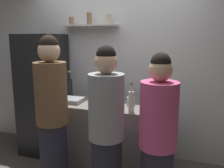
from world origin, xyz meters
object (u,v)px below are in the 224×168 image
(baking_pan, at_px, (69,100))
(wine_bottle_dark_glass, at_px, (70,87))
(utensil_holder, at_px, (131,101))
(wine_bottle_pale_glass, at_px, (131,101))
(water_bottle_plastic, at_px, (104,90))
(refrigerator, at_px, (43,94))
(person_grey_hoodie, at_px, (106,134))
(person_brown_jacket, at_px, (52,119))
(person_pink_top, at_px, (158,144))

(baking_pan, height_order, wine_bottle_dark_glass, wine_bottle_dark_glass)
(baking_pan, relative_size, utensil_holder, 1.55)
(wine_bottle_pale_glass, xyz_separation_m, water_bottle_plastic, (-0.50, 0.47, -0.02))
(wine_bottle_pale_glass, relative_size, water_bottle_plastic, 1.34)
(refrigerator, height_order, utensil_holder, refrigerator)
(wine_bottle_dark_glass, bearing_deg, water_bottle_plastic, 6.94)
(wine_bottle_pale_glass, xyz_separation_m, person_grey_hoodie, (-0.13, -0.44, -0.23))
(utensil_holder, distance_m, person_brown_jacket, 0.93)
(wine_bottle_pale_glass, bearing_deg, person_brown_jacket, -155.56)
(wine_bottle_pale_glass, xyz_separation_m, person_brown_jacket, (-0.78, -0.35, -0.18))
(wine_bottle_pale_glass, bearing_deg, baking_pan, 170.12)
(water_bottle_plastic, height_order, person_pink_top, person_pink_top)
(utensil_holder, height_order, wine_bottle_pale_glass, wine_bottle_pale_glass)
(utensil_holder, xyz_separation_m, person_brown_jacket, (-0.71, -0.59, -0.11))
(refrigerator, xyz_separation_m, baking_pan, (0.66, -0.39, 0.07))
(utensil_holder, relative_size, person_pink_top, 0.14)
(wine_bottle_pale_glass, distance_m, person_pink_top, 0.62)
(utensil_holder, bearing_deg, wine_bottle_dark_glass, 169.14)
(person_pink_top, bearing_deg, person_brown_jacket, 167.90)
(baking_pan, relative_size, wine_bottle_dark_glass, 0.97)
(baking_pan, bearing_deg, utensil_holder, 6.75)
(utensil_holder, relative_size, person_grey_hoodie, 0.13)
(water_bottle_plastic, bearing_deg, person_brown_jacket, -108.87)
(utensil_holder, relative_size, wine_bottle_pale_glass, 0.68)
(wine_bottle_dark_glass, relative_size, person_grey_hoodie, 0.21)
(person_brown_jacket, relative_size, person_pink_top, 1.09)
(water_bottle_plastic, distance_m, person_pink_top, 1.26)
(water_bottle_plastic, bearing_deg, refrigerator, 176.05)
(refrigerator, bearing_deg, wine_bottle_dark_glass, -13.77)
(refrigerator, distance_m, person_pink_top, 2.09)
(utensil_holder, distance_m, wine_bottle_pale_glass, 0.26)
(utensil_holder, bearing_deg, wine_bottle_pale_glass, -74.73)
(wine_bottle_dark_glass, bearing_deg, utensil_holder, -10.86)
(baking_pan, xyz_separation_m, person_brown_jacket, (0.06, -0.50, -0.08))
(refrigerator, distance_m, wine_bottle_dark_glass, 0.56)
(water_bottle_plastic, xyz_separation_m, person_pink_top, (0.86, -0.90, -0.25))
(refrigerator, height_order, person_brown_jacket, refrigerator)
(person_grey_hoodie, bearing_deg, person_pink_top, -144.70)
(wine_bottle_pale_glass, relative_size, person_pink_top, 0.20)
(utensil_holder, height_order, person_pink_top, person_pink_top)
(refrigerator, height_order, water_bottle_plastic, refrigerator)
(utensil_holder, height_order, person_brown_jacket, person_brown_jacket)
(baking_pan, bearing_deg, person_pink_top, -25.54)
(refrigerator, xyz_separation_m, wine_bottle_pale_glass, (1.50, -0.54, 0.17))
(refrigerator, bearing_deg, person_pink_top, -27.55)
(person_pink_top, bearing_deg, wine_bottle_pale_glass, 121.56)
(refrigerator, distance_m, wine_bottle_pale_glass, 1.60)
(water_bottle_plastic, bearing_deg, baking_pan, -136.62)
(person_grey_hoodie, distance_m, person_pink_top, 0.49)
(water_bottle_plastic, bearing_deg, person_grey_hoodie, -68.10)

